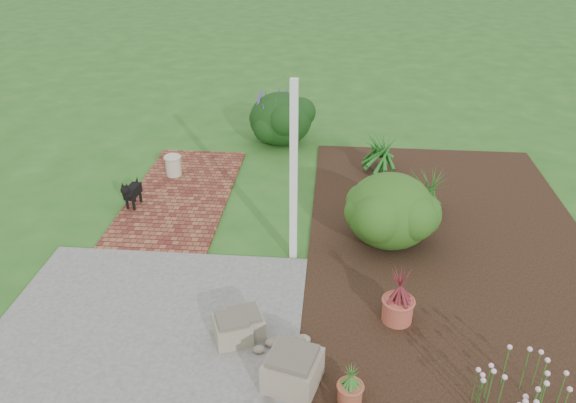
# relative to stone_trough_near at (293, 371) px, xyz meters

# --- Properties ---
(ground) EXTENTS (80.00, 80.00, 0.00)m
(ground) POSITION_rel_stone_trough_near_xyz_m (-0.48, 2.22, -0.21)
(ground) COLOR #26591C
(ground) RESTS_ON ground
(concrete_patio) EXTENTS (3.50, 3.50, 0.04)m
(concrete_patio) POSITION_rel_stone_trough_near_xyz_m (-1.73, 0.47, -0.19)
(concrete_patio) COLOR #5E5E5B
(concrete_patio) RESTS_ON ground
(brick_path) EXTENTS (1.60, 3.50, 0.04)m
(brick_path) POSITION_rel_stone_trough_near_xyz_m (-2.18, 3.97, -0.19)
(brick_path) COLOR #5D231D
(brick_path) RESTS_ON ground
(garden_bed) EXTENTS (4.00, 7.00, 0.03)m
(garden_bed) POSITION_rel_stone_trough_near_xyz_m (2.02, 2.72, -0.19)
(garden_bed) COLOR black
(garden_bed) RESTS_ON ground
(veranda_post) EXTENTS (0.10, 0.10, 2.50)m
(veranda_post) POSITION_rel_stone_trough_near_xyz_m (-0.18, 2.32, 1.04)
(veranda_post) COLOR white
(veranda_post) RESTS_ON ground
(stone_trough_near) EXTENTS (0.63, 0.63, 0.34)m
(stone_trough_near) POSITION_rel_stone_trough_near_xyz_m (0.00, 0.00, 0.00)
(stone_trough_near) COLOR gray
(stone_trough_near) RESTS_ON concrete_patio
(stone_trough_mid) EXTENTS (0.50, 0.50, 0.26)m
(stone_trough_mid) POSITION_rel_stone_trough_near_xyz_m (-0.71, 0.59, -0.04)
(stone_trough_mid) COLOR gray
(stone_trough_mid) RESTS_ON concrete_patio
(stone_trough_far) EXTENTS (0.50, 0.50, 0.26)m
(stone_trough_far) POSITION_rel_stone_trough_near_xyz_m (-0.59, 0.69, -0.04)
(stone_trough_far) COLOR gray
(stone_trough_far) RESTS_ON concrete_patio
(black_dog) EXTENTS (0.20, 0.53, 0.46)m
(black_dog) POSITION_rel_stone_trough_near_xyz_m (-2.82, 3.44, 0.10)
(black_dog) COLOR black
(black_dog) RESTS_ON brick_path
(cream_ceramic_urn) EXTENTS (0.28, 0.28, 0.35)m
(cream_ceramic_urn) POSITION_rel_stone_trough_near_xyz_m (-2.48, 4.63, 0.01)
(cream_ceramic_urn) COLOR beige
(cream_ceramic_urn) RESTS_ON brick_path
(evergreen_shrub) EXTENTS (1.38, 1.38, 1.05)m
(evergreen_shrub) POSITION_rel_stone_trough_near_xyz_m (1.13, 2.80, 0.34)
(evergreen_shrub) COLOR #103D14
(evergreen_shrub) RESTS_ON garden_bed
(agapanthus_clump_back) EXTENTS (1.17, 1.17, 0.84)m
(agapanthus_clump_back) POSITION_rel_stone_trough_near_xyz_m (1.74, 3.70, 0.24)
(agapanthus_clump_back) COLOR #0E360C
(agapanthus_clump_back) RESTS_ON garden_bed
(agapanthus_clump_front) EXTENTS (1.05, 1.05, 0.86)m
(agapanthus_clump_front) POSITION_rel_stone_trough_near_xyz_m (1.13, 5.14, 0.25)
(agapanthus_clump_front) COLOR #103D13
(agapanthus_clump_front) RESTS_ON garden_bed
(pink_flower_patch) EXTENTS (1.18, 1.18, 0.59)m
(pink_flower_patch) POSITION_rel_stone_trough_near_xyz_m (2.17, -0.19, 0.11)
(pink_flower_patch) COLOR #113D0F
(pink_flower_patch) RESTS_ON garden_bed
(terracotta_pot_bronze) EXTENTS (0.47, 0.47, 0.29)m
(terracotta_pot_bronze) POSITION_rel_stone_trough_near_xyz_m (1.13, 1.09, -0.04)
(terracotta_pot_bronze) COLOR #AA4C39
(terracotta_pot_bronze) RESTS_ON garden_bed
(terracotta_pot_small_left) EXTENTS (0.28, 0.28, 0.20)m
(terracotta_pot_small_left) POSITION_rel_stone_trough_near_xyz_m (0.57, -0.16, -0.08)
(terracotta_pot_small_left) COLOR #A04F36
(terracotta_pot_small_left) RESTS_ON garden_bed
(purple_flowering_bush) EXTENTS (1.46, 1.46, 1.05)m
(purple_flowering_bush) POSITION_rel_stone_trough_near_xyz_m (-0.76, 6.40, 0.32)
(purple_flowering_bush) COLOR black
(purple_flowering_bush) RESTS_ON ground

